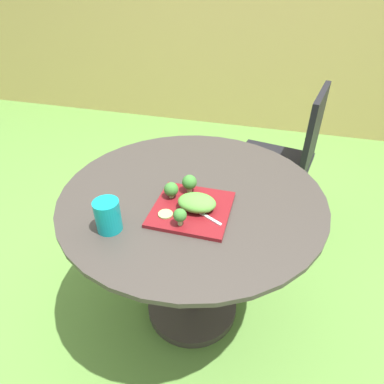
% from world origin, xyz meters
% --- Properties ---
extents(ground_plane, '(12.00, 12.00, 0.00)m').
position_xyz_m(ground_plane, '(0.00, 0.00, 0.00)').
color(ground_plane, '#568438').
extents(bamboo_fence, '(8.00, 0.08, 1.51)m').
position_xyz_m(bamboo_fence, '(0.00, 2.36, 0.76)').
color(bamboo_fence, tan).
rests_on(bamboo_fence, ground_plane).
extents(patio_table, '(1.00, 1.00, 0.71)m').
position_xyz_m(patio_table, '(0.00, 0.00, 0.49)').
color(patio_table, '#38332D').
rests_on(patio_table, ground_plane).
extents(patio_chair, '(0.52, 0.52, 0.90)m').
position_xyz_m(patio_chair, '(0.37, 0.79, 0.53)').
color(patio_chair, black).
rests_on(patio_chair, ground_plane).
extents(salad_plate, '(0.27, 0.27, 0.01)m').
position_xyz_m(salad_plate, '(0.03, -0.11, 0.72)').
color(salad_plate, maroon).
rests_on(salad_plate, patio_table).
extents(drinking_glass, '(0.08, 0.08, 0.11)m').
position_xyz_m(drinking_glass, '(-0.20, -0.27, 0.76)').
color(drinking_glass, '#0F8C93').
rests_on(drinking_glass, patio_table).
extents(fork, '(0.14, 0.09, 0.00)m').
position_xyz_m(fork, '(0.07, -0.13, 0.73)').
color(fork, silver).
rests_on(fork, salad_plate).
extents(lettuce_mound, '(0.13, 0.10, 0.05)m').
position_xyz_m(lettuce_mound, '(0.05, -0.11, 0.75)').
color(lettuce_mound, '#519338').
rests_on(lettuce_mound, salad_plate).
extents(broccoli_floret_0, '(0.05, 0.05, 0.06)m').
position_xyz_m(broccoli_floret_0, '(-0.06, -0.07, 0.76)').
color(broccoli_floret_0, '#99B770').
rests_on(broccoli_floret_0, salad_plate).
extents(broccoli_floret_1, '(0.06, 0.06, 0.07)m').
position_xyz_m(broccoli_floret_1, '(-0.01, -0.02, 0.77)').
color(broccoli_floret_1, '#99B770').
rests_on(broccoli_floret_1, salad_plate).
extents(broccoli_floret_2, '(0.04, 0.04, 0.06)m').
position_xyz_m(broccoli_floret_2, '(0.02, -0.21, 0.76)').
color(broccoli_floret_2, '#99B770').
rests_on(broccoli_floret_2, salad_plate).
extents(cucumber_slice_0, '(0.05, 0.05, 0.01)m').
position_xyz_m(cucumber_slice_0, '(-0.05, -0.17, 0.73)').
color(cucumber_slice_0, '#8EB766').
rests_on(cucumber_slice_0, salad_plate).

